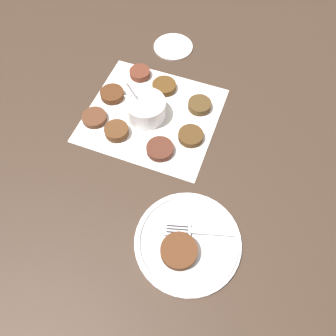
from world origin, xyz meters
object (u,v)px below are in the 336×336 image
object	(u,v)px
extra_saucer	(173,46)
sauce_bowl	(144,108)
fritter_on_plate	(179,251)
fork	(191,231)
serving_plate	(188,242)

from	to	relation	value
extra_saucer	sauce_bowl	bearing A→B (deg)	99.77
sauce_bowl	extra_saucer	xyz separation A→B (m)	(0.05, -0.28, -0.02)
fritter_on_plate	fork	distance (m)	0.06
fritter_on_plate	serving_plate	bearing A→B (deg)	-102.27
sauce_bowl	fork	size ratio (longest dim) A/B	0.76
serving_plate	fork	xyz separation A→B (m)	(0.00, -0.02, 0.01)
fritter_on_plate	fork	world-z (taller)	fritter_on_plate
sauce_bowl	fork	distance (m)	0.36
sauce_bowl	extra_saucer	distance (m)	0.29
fritter_on_plate	extra_saucer	xyz separation A→B (m)	(0.30, -0.59, -0.02)
serving_plate	fritter_on_plate	xyz separation A→B (m)	(0.01, 0.03, 0.02)
sauce_bowl	fritter_on_plate	xyz separation A→B (m)	(-0.25, 0.31, -0.00)
fork	serving_plate	bearing A→B (deg)	95.53
fork	extra_saucer	distance (m)	0.61
serving_plate	fork	bearing A→B (deg)	-84.47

